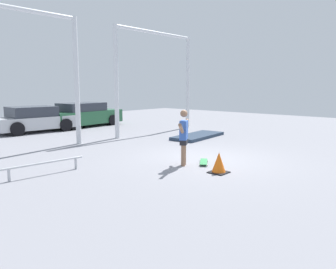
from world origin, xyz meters
name	(u,v)px	position (x,y,z in m)	size (l,w,h in m)	color
ground_plane	(203,159)	(0.00, 0.00, 0.00)	(36.00, 36.00, 0.00)	gray
skateboarder	(184,135)	(-1.04, -0.02, 0.92)	(1.29, 0.80, 1.66)	#8C664C
skateboard	(204,162)	(-0.49, -0.36, 0.06)	(0.80, 0.64, 0.08)	#338C4C
manual_pad	(198,136)	(3.58, 2.87, 0.07)	(2.97, 1.18, 0.14)	#28384C
grind_rail	(44,164)	(-4.33, 2.07, 0.28)	(2.21, 0.23, 0.36)	#B7BABF
canopy_support_left	(10,63)	(-3.59, 5.53, 3.12)	(5.35, 0.20, 5.03)	silver
canopy_support_right	(156,71)	(3.59, 5.53, 3.12)	(5.35, 0.20, 5.03)	silver
parked_car_silver	(34,119)	(-0.50, 10.34, 0.64)	(4.10, 2.23, 1.32)	#B7BABF
parked_car_green	(84,115)	(2.54, 10.41, 0.68)	(4.64, 2.22, 1.39)	#28603D
traffic_cone	(219,163)	(-1.07, -1.28, 0.28)	(0.47, 0.47, 0.57)	black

